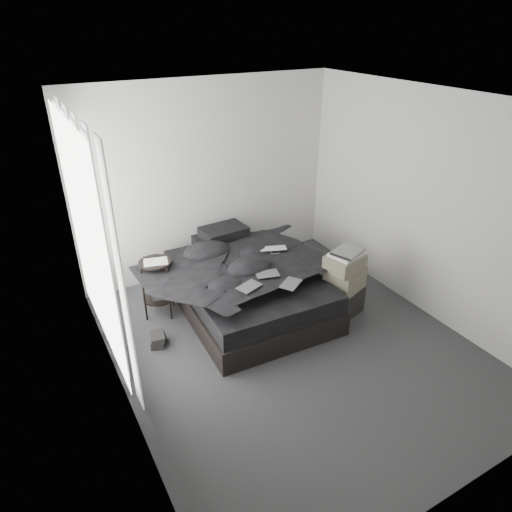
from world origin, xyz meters
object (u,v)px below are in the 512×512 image
bed (248,297)px  box_lower (341,300)px  side_stand (158,288)px  laptop (274,245)px

bed → box_lower: (0.93, -0.66, 0.03)m
bed → side_stand: bearing=160.0°
bed → laptop: (0.38, 0.03, 0.61)m
bed → laptop: bearing=7.5°
laptop → side_stand: bearing=-174.9°
laptop → box_lower: 1.06m
laptop → box_lower: bearing=-30.9°
laptop → box_lower: (0.55, -0.69, -0.58)m
bed → box_lower: size_ratio=4.41×
laptop → side_stand: 1.49m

